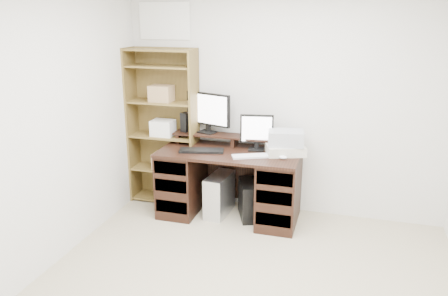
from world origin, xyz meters
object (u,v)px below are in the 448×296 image
at_px(desk, 229,183).
at_px(tower_black, 248,200).
at_px(tower_silver, 219,195).
at_px(monitor_small, 257,131).
at_px(bookshelf, 164,126).
at_px(monitor_wide, 208,111).
at_px(printer, 285,149).

distance_m(desk, tower_black, 0.28).
xyz_separation_m(tower_silver, tower_black, (0.33, 0.01, -0.02)).
xyz_separation_m(desk, tower_black, (0.21, 0.02, -0.18)).
bearing_deg(monitor_small, tower_black, -123.03).
bearing_deg(bookshelf, monitor_wide, 4.08).
xyz_separation_m(monitor_small, tower_black, (-0.05, -0.12, -0.75)).
bearing_deg(tower_black, tower_silver, 159.83).
bearing_deg(monitor_wide, tower_black, -5.84).
bearing_deg(printer, monitor_small, 150.01).
height_order(tower_silver, bookshelf, bookshelf).
bearing_deg(tower_silver, printer, 11.22).
bearing_deg(bookshelf, tower_black, -10.48).
distance_m(desk, monitor_small, 0.64).
distance_m(monitor_wide, monitor_small, 0.62).
height_order(monitor_wide, monitor_small, monitor_wide).
xyz_separation_m(printer, tower_silver, (-0.70, -0.07, -0.57)).
xyz_separation_m(tower_silver, bookshelf, (-0.73, 0.20, 0.69)).
height_order(monitor_small, tower_silver, monitor_small).
distance_m(monitor_wide, tower_silver, 0.95).
height_order(desk, monitor_small, monitor_small).
relative_size(monitor_small, printer, 0.99).
height_order(printer, tower_silver, printer).
bearing_deg(monitor_wide, monitor_small, 6.53).
relative_size(desk, monitor_small, 3.88).
relative_size(monitor_wide, tower_black, 1.23).
xyz_separation_m(printer, bookshelf, (-1.43, 0.14, 0.12)).
xyz_separation_m(monitor_wide, tower_black, (0.53, -0.23, -0.92)).
distance_m(monitor_small, bookshelf, 1.12).
height_order(printer, bookshelf, bookshelf).
distance_m(printer, tower_black, 0.70).
distance_m(monitor_small, tower_silver, 0.83).
height_order(monitor_small, bookshelf, bookshelf).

